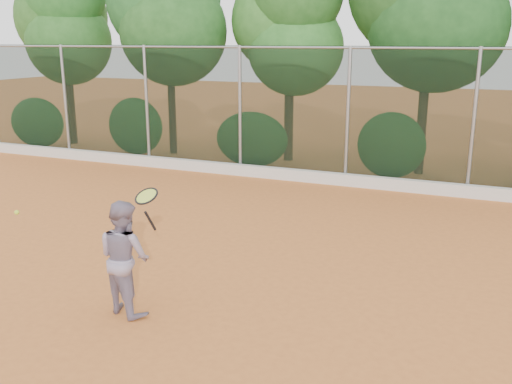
% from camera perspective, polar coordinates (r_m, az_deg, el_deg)
% --- Properties ---
extents(ground, '(80.00, 80.00, 0.00)m').
position_cam_1_polar(ground, '(8.79, -2.56, -9.46)').
color(ground, '#C26A2D').
rests_on(ground, ground).
extents(concrete_curb, '(24.00, 0.20, 0.30)m').
position_cam_1_polar(concrete_curb, '(14.88, 8.74, 1.24)').
color(concrete_curb, beige).
rests_on(concrete_curb, ground).
extents(tennis_player, '(0.92, 0.81, 1.59)m').
position_cam_1_polar(tennis_player, '(7.95, -13.01, -6.38)').
color(tennis_player, gray).
rests_on(tennis_player, ground).
extents(chainlink_fence, '(24.09, 0.09, 3.50)m').
position_cam_1_polar(chainlink_fence, '(14.74, 9.17, 7.86)').
color(chainlink_fence, black).
rests_on(chainlink_fence, ground).
extents(foliage_backdrop, '(23.70, 3.63, 7.55)m').
position_cam_1_polar(foliage_backdrop, '(16.71, 9.36, 17.41)').
color(foliage_backdrop, '#3E2817').
rests_on(foliage_backdrop, ground).
extents(tennis_racket, '(0.38, 0.36, 0.59)m').
position_cam_1_polar(tennis_racket, '(7.41, -10.86, -0.69)').
color(tennis_racket, black).
rests_on(tennis_racket, ground).
extents(tennis_ball_in_flight, '(0.07, 0.07, 0.07)m').
position_cam_1_polar(tennis_ball_in_flight, '(8.60, -22.81, -1.90)').
color(tennis_ball_in_flight, '#C2DE32').
rests_on(tennis_ball_in_flight, ground).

